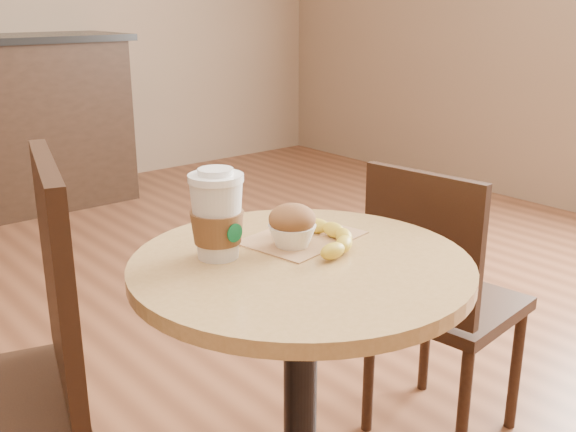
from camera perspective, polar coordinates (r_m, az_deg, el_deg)
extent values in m
cylinder|color=black|center=(1.50, 1.02, -17.21)|extent=(0.07, 0.07, 0.72)
cylinder|color=tan|center=(1.32, 1.11, -4.33)|extent=(0.67, 0.67, 0.03)
cube|color=black|center=(1.33, -18.92, -4.86)|extent=(0.14, 0.40, 0.44)
cube|color=black|center=(1.98, 13.37, -7.30)|extent=(0.40, 0.40, 0.04)
cylinder|color=black|center=(2.14, 18.74, -11.98)|extent=(0.03, 0.03, 0.41)
cylinder|color=black|center=(2.26, 11.60, -9.67)|extent=(0.03, 0.03, 0.41)
cylinder|color=black|center=(1.90, 14.63, -15.67)|extent=(0.03, 0.03, 0.41)
cylinder|color=black|center=(2.04, 6.87, -12.73)|extent=(0.03, 0.03, 0.41)
cube|color=black|center=(1.77, 11.21, -2.36)|extent=(0.07, 0.35, 0.38)
cube|color=#A77A51|center=(1.43, 1.19, -1.84)|extent=(0.27, 0.22, 0.00)
cylinder|color=white|center=(1.29, -6.14, 3.23)|extent=(0.11, 0.11, 0.01)
cylinder|color=white|center=(1.29, -6.16, 3.77)|extent=(0.07, 0.07, 0.01)
cylinder|color=#085126|center=(1.28, -4.52, -1.45)|extent=(0.04, 0.01, 0.04)
ellipsoid|color=brown|center=(1.37, 0.36, -0.26)|extent=(0.10, 0.10, 0.06)
ellipsoid|color=beige|center=(1.36, 0.36, 0.54)|extent=(0.04, 0.04, 0.02)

